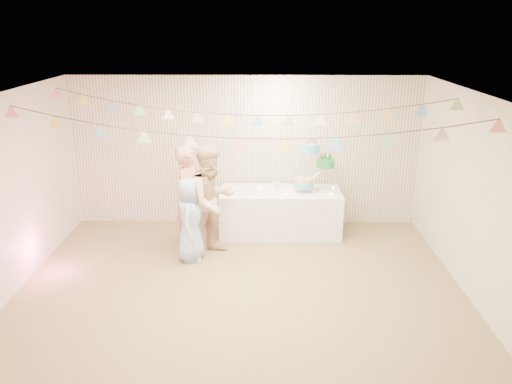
{
  "coord_description": "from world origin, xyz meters",
  "views": [
    {
      "loc": [
        0.29,
        -5.87,
        3.44
      ],
      "look_at": [
        0.2,
        0.8,
        1.15
      ],
      "focal_mm": 35.0,
      "sensor_mm": 36.0,
      "label": 1
    }
  ],
  "objects_px": {
    "table": "(280,212)",
    "person_adult_a": "(189,197)",
    "cake_stand": "(314,167)",
    "person_child": "(190,219)",
    "person_adult_b": "(212,201)"
  },
  "relations": [
    {
      "from": "person_adult_b",
      "to": "person_adult_a",
      "type": "bearing_deg",
      "value": 92.37
    },
    {
      "from": "cake_stand",
      "to": "person_child",
      "type": "bearing_deg",
      "value": -151.44
    },
    {
      "from": "table",
      "to": "cake_stand",
      "type": "bearing_deg",
      "value": 5.19
    },
    {
      "from": "person_adult_a",
      "to": "person_child",
      "type": "xyz_separation_m",
      "value": [
        0.08,
        -0.52,
        -0.16
      ]
    },
    {
      "from": "table",
      "to": "person_child",
      "type": "bearing_deg",
      "value": -144.04
    },
    {
      "from": "table",
      "to": "person_adult_a",
      "type": "relative_size",
      "value": 1.24
    },
    {
      "from": "person_adult_a",
      "to": "person_child",
      "type": "relative_size",
      "value": 1.25
    },
    {
      "from": "table",
      "to": "cake_stand",
      "type": "distance_m",
      "value": 0.96
    },
    {
      "from": "cake_stand",
      "to": "person_adult_a",
      "type": "relative_size",
      "value": 0.51
    },
    {
      "from": "cake_stand",
      "to": "person_child",
      "type": "distance_m",
      "value": 2.26
    },
    {
      "from": "table",
      "to": "person_adult_b",
      "type": "height_order",
      "value": "person_adult_b"
    },
    {
      "from": "cake_stand",
      "to": "person_adult_b",
      "type": "height_order",
      "value": "person_adult_b"
    },
    {
      "from": "table",
      "to": "cake_stand",
      "type": "xyz_separation_m",
      "value": [
        0.55,
        0.05,
        0.78
      ]
    },
    {
      "from": "cake_stand",
      "to": "person_child",
      "type": "height_order",
      "value": "cake_stand"
    },
    {
      "from": "table",
      "to": "person_adult_a",
      "type": "bearing_deg",
      "value": -161.85
    }
  ]
}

